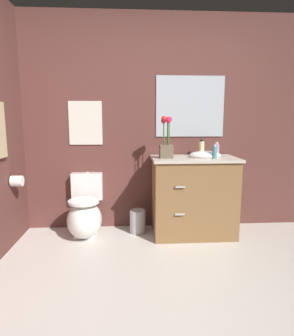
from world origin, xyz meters
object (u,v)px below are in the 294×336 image
object	(u,v)px
soap_bottle	(214,152)
wall_poster	(86,123)
flower_vase	(166,144)
vanity_cabinet	(194,195)
hand_wash_bottle	(217,150)
lotion_bottle	(201,148)
toilet	(85,215)
trash_bin	(138,221)
wall_mirror	(190,107)
toilet_paper_roll	(17,181)

from	to	relation	value
soap_bottle	wall_poster	size ratio (longest dim) A/B	0.31
soap_bottle	flower_vase	bearing A→B (deg)	171.44
vanity_cabinet	hand_wash_bottle	world-z (taller)	vanity_cabinet
soap_bottle	lotion_bottle	world-z (taller)	lotion_bottle
soap_bottle	hand_wash_bottle	distance (m)	0.15
toilet	vanity_cabinet	bearing A→B (deg)	-1.24
flower_vase	trash_bin	distance (m)	0.96
lotion_bottle	toilet	bearing A→B (deg)	-176.77
toilet	wall_mirror	bearing A→B (deg)	12.38
lotion_bottle	toilet_paper_roll	bearing A→B (deg)	-172.15
vanity_cabinet	wall_poster	world-z (taller)	wall_poster
flower_vase	soap_bottle	xyz separation A→B (m)	(0.51, -0.08, -0.09)
toilet_paper_roll	toilet	bearing A→B (deg)	16.97
trash_bin	toilet_paper_roll	size ratio (longest dim) A/B	2.47
wall_poster	wall_mirror	xyz separation A→B (m)	(1.22, 0.00, 0.19)
trash_bin	wall_mirror	world-z (taller)	wall_mirror
hand_wash_bottle	trash_bin	bearing A→B (deg)	176.53
vanity_cabinet	wall_poster	xyz separation A→B (m)	(-1.22, 0.29, 0.80)
lotion_bottle	wall_mirror	bearing A→B (deg)	117.78
flower_vase	lotion_bottle	world-z (taller)	flower_vase
toilet_paper_roll	lotion_bottle	bearing A→B (deg)	7.85
toilet	vanity_cabinet	size ratio (longest dim) A/B	0.65
hand_wash_bottle	toilet	bearing A→B (deg)	179.79
hand_wash_bottle	wall_poster	distance (m)	1.53
lotion_bottle	hand_wash_bottle	bearing A→B (deg)	-27.63
trash_bin	hand_wash_bottle	bearing A→B (deg)	-3.47
toilet	vanity_cabinet	xyz separation A→B (m)	(1.22, -0.03, 0.21)
wall_mirror	vanity_cabinet	bearing A→B (deg)	-89.49
flower_vase	toilet_paper_roll	distance (m)	1.59
toilet	soap_bottle	distance (m)	1.58
lotion_bottle	toilet_paper_roll	distance (m)	2.01
hand_wash_bottle	vanity_cabinet	bearing A→B (deg)	-175.20
toilet	trash_bin	size ratio (longest dim) A/B	2.54
soap_bottle	hand_wash_bottle	world-z (taller)	hand_wash_bottle
vanity_cabinet	toilet_paper_roll	size ratio (longest dim) A/B	9.70
soap_bottle	hand_wash_bottle	size ratio (longest dim) A/B	0.93
flower_vase	lotion_bottle	xyz separation A→B (m)	(0.42, 0.14, -0.07)
toilet	toilet_paper_roll	distance (m)	0.80
vanity_cabinet	wall_mirror	bearing A→B (deg)	90.51
flower_vase	soap_bottle	distance (m)	0.52
hand_wash_bottle	flower_vase	bearing A→B (deg)	-173.81
toilet	flower_vase	world-z (taller)	flower_vase
lotion_bottle	flower_vase	bearing A→B (deg)	-161.36
flower_vase	trash_bin	bearing A→B (deg)	159.50
vanity_cabinet	lotion_bottle	size ratio (longest dim) A/B	5.55
vanity_cabinet	hand_wash_bottle	xyz separation A→B (m)	(0.25, 0.02, 0.51)
vanity_cabinet	toilet_paper_roll	bearing A→B (deg)	-174.79
toilet	soap_bottle	world-z (taller)	soap_bottle
flower_vase	hand_wash_bottle	xyz separation A→B (m)	(0.57, 0.06, -0.08)
toilet	wall_mirror	world-z (taller)	wall_mirror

